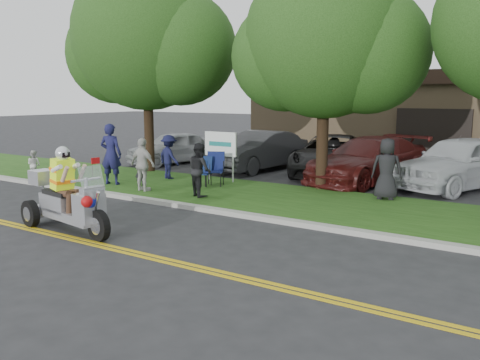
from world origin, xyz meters
The scene contains 24 objects.
ground centered at (0.00, 0.00, 0.00)m, with size 120.00×120.00×0.00m, color #28282B.
centerline_near centered at (0.00, -0.58, 0.01)m, with size 60.00×0.10×0.01m, color gold.
centerline_far centered at (0.00, -0.42, 0.01)m, with size 60.00×0.10×0.01m, color gold.
curb centered at (0.00, 3.05, 0.06)m, with size 60.00×0.25×0.12m, color #A8A89E.
grass_verge centered at (0.00, 5.20, 0.06)m, with size 60.00×4.00×0.10m, color #1F4512.
commercial_building centered at (2.00, 18.98, 2.01)m, with size 18.00×8.20×4.00m.
tree_left centered at (-6.44, 7.03, 4.85)m, with size 6.62×5.40×7.78m.
tree_mid centered at (0.55, 7.23, 4.43)m, with size 5.88×4.80×7.05m.
business_sign centered at (-2.90, 6.60, 1.26)m, with size 1.25×0.06×1.75m.
trike_scooter centered at (-2.28, -0.11, 0.65)m, with size 2.86×1.09×1.87m.
lawn_chair_a centered at (-2.86, 5.61, 0.63)m, with size 0.60×0.61×0.93m.
lawn_chair_b centered at (-2.59, 5.86, 0.71)m, with size 0.75×0.76×1.07m.
spectator_adult_left centered at (-5.47, 4.13, 1.09)m, with size 0.72×0.47×1.96m, color #181945.
spectator_adult_mid centered at (-1.88, 4.15, 0.87)m, with size 0.74×0.58×1.53m, color black.
spectator_adult_right centered at (-3.79, 3.84, 0.90)m, with size 0.94×0.39×1.60m, color #BAB9B3.
spectator_chair_a centered at (-4.66, 6.01, 0.86)m, with size 0.98×0.56×1.51m, color #15163B.
spectator_chair_b centered at (2.69, 6.65, 0.96)m, with size 0.83×0.54×1.70m, color black.
child_left centered at (-4.48, 4.41, 0.55)m, with size 0.33×0.21×0.90m, color black.
child_right centered at (-8.50, 3.40, 0.60)m, with size 0.48×0.37×0.99m, color silver.
parked_car_far_left centered at (-7.59, 9.59, 0.70)m, with size 1.65×4.09×1.39m, color #979B9E.
parked_car_left centered at (-3.48, 10.03, 0.77)m, with size 1.63×4.68×1.54m, color #313134.
parked_car_mid centered at (-0.55, 10.44, 0.75)m, with size 2.48×5.38×1.49m, color black.
parked_car_right centered at (1.14, 9.58, 0.77)m, with size 2.16×5.32×1.54m, color #471210.
parked_car_far_right centered at (4.00, 10.01, 0.86)m, with size 2.02×5.02×1.71m, color silver.
Camera 1 is at (6.92, -7.13, 2.98)m, focal length 38.00 mm.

